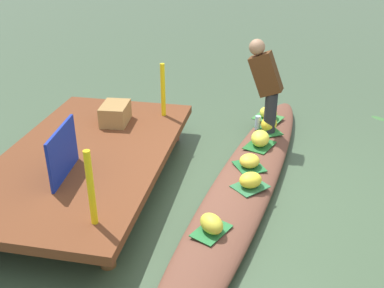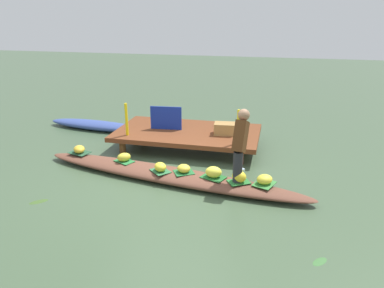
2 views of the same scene
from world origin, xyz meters
name	(u,v)px [view 1 (image 1 of 2)]	position (x,y,z in m)	size (l,w,h in m)	color
canal_water	(242,195)	(0.00, 0.00, 0.00)	(40.00, 40.00, 0.00)	#3E543A
dock_platform	(86,157)	(-0.07, 1.78, 0.34)	(3.20, 1.80, 0.39)	brown
vendor_boat	(243,188)	(0.00, 0.00, 0.10)	(5.31, 0.66, 0.20)	brown
leaf_mat_0	(211,231)	(-0.94, 0.20, 0.20)	(0.37, 0.24, 0.01)	#277337
banana_bunch_0	(212,224)	(-0.94, 0.20, 0.28)	(0.26, 0.19, 0.17)	gold
leaf_mat_1	(268,131)	(1.32, -0.21, 0.20)	(0.36, 0.26, 0.01)	#287431
banana_bunch_1	(269,124)	(1.32, -0.21, 0.30)	(0.26, 0.20, 0.20)	yellow
leaf_mat_2	(250,186)	(-0.12, -0.09, 0.20)	(0.35, 0.27, 0.01)	#2E6F40
banana_bunch_2	(251,180)	(-0.12, -0.09, 0.28)	(0.25, 0.21, 0.16)	yellow
leaf_mat_4	(268,118)	(1.75, -0.19, 0.20)	(0.38, 0.31, 0.01)	#38813A
banana_bunch_4	(268,113)	(1.75, -0.19, 0.28)	(0.27, 0.23, 0.16)	yellow
leaf_mat_5	(260,145)	(0.87, -0.12, 0.20)	(0.40, 0.29, 0.01)	#21642A
banana_bunch_5	(260,138)	(0.87, -0.12, 0.30)	(0.29, 0.22, 0.20)	#F5E644
leaf_mat_6	(249,166)	(0.31, -0.04, 0.20)	(0.34, 0.29, 0.01)	#216832
banana_bunch_6	(250,161)	(0.31, -0.04, 0.27)	(0.24, 0.23, 0.15)	yellow
vendor_person	(266,81)	(1.31, -0.13, 0.89)	(0.25, 0.48, 1.22)	#28282D
water_bottle	(258,122)	(1.36, -0.06, 0.29)	(0.08, 0.08, 0.19)	#ADC9E3
market_banner	(63,152)	(-0.57, 1.78, 0.66)	(0.71, 0.03, 0.53)	navy
railing_post_west	(91,188)	(-1.27, 1.18, 0.75)	(0.06, 0.06, 0.71)	yellow
railing_post_east	(163,90)	(1.13, 1.18, 0.75)	(0.06, 0.06, 0.71)	yellow
produce_crate	(115,114)	(0.78, 1.72, 0.52)	(0.44, 0.32, 0.25)	#9F7741
drifting_plant_0	(379,118)	(2.52, -1.85, 0.00)	(0.25, 0.12, 0.01)	#396B34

